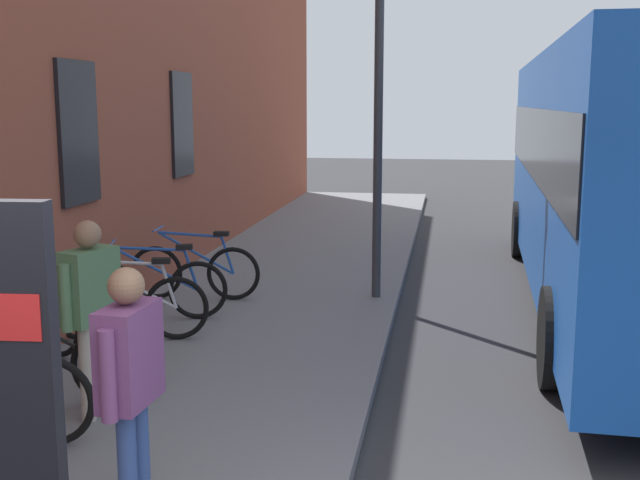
{
  "coord_description": "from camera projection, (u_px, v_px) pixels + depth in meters",
  "views": [
    {
      "loc": [
        -2.82,
        -0.63,
        2.74
      ],
      "look_at": [
        4.78,
        0.61,
        1.38
      ],
      "focal_mm": 44.13,
      "sensor_mm": 36.0,
      "label": 1
    }
  ],
  "objects": [
    {
      "name": "bicycle_nearest_sign",
      "position": [
        155.0,
        289.0,
        9.51
      ],
      "size": [
        0.63,
        1.72,
        0.97
      ],
      "color": "black",
      "rests_on": "sidewalk_pavement"
    },
    {
      "name": "bicycle_under_window",
      "position": [
        130.0,
        306.0,
        8.71
      ],
      "size": [
        0.54,
        1.75,
        0.97
      ],
      "color": "black",
      "rests_on": "sidewalk_pavement"
    },
    {
      "name": "pedestrian_crossing_street",
      "position": [
        91.0,
        299.0,
        6.45
      ],
      "size": [
        0.61,
        0.38,
        1.68
      ],
      "color": "#B2A599",
      "rests_on": "sidewalk_pavement"
    },
    {
      "name": "sidewalk_pavement",
      "position": [
        278.0,
        290.0,
        11.36
      ],
      "size": [
        24.0,
        3.5,
        0.12
      ],
      "primitive_type": "cube",
      "color": "slate",
      "rests_on": "ground"
    },
    {
      "name": "bicycle_far_end",
      "position": [
        195.0,
        271.0,
        10.52
      ],
      "size": [
        0.48,
        1.77,
        0.97
      ],
      "color": "black",
      "rests_on": "sidewalk_pavement"
    },
    {
      "name": "pedestrian_by_facade",
      "position": [
        130.0,
        372.0,
        4.73
      ],
      "size": [
        0.63,
        0.27,
        1.66
      ],
      "color": "#334C8C",
      "rests_on": "sidewalk_pavement"
    },
    {
      "name": "city_bus",
      "position": [
        631.0,
        165.0,
        10.32
      ],
      "size": [
        10.58,
        2.93,
        3.35
      ],
      "color": "#1951B2",
      "rests_on": "ground"
    },
    {
      "name": "bicycle_by_door",
      "position": [
        52.0,
        362.0,
        6.83
      ],
      "size": [
        0.5,
        1.75,
        0.97
      ],
      "color": "black",
      "rests_on": "sidewalk_pavement"
    },
    {
      "name": "ground",
      "position": [
        476.0,
        345.0,
        8.98
      ],
      "size": [
        60.0,
        60.0,
        0.0
      ],
      "primitive_type": "plane",
      "color": "#2D2D30"
    },
    {
      "name": "bicycle_mid_rack",
      "position": [
        93.0,
        328.0,
        7.87
      ],
      "size": [
        0.71,
        1.69,
        0.97
      ],
      "color": "black",
      "rests_on": "sidewalk_pavement"
    },
    {
      "name": "street_lamp",
      "position": [
        379.0,
        51.0,
        10.17
      ],
      "size": [
        0.28,
        0.28,
        5.57
      ],
      "color": "#333338",
      "rests_on": "sidewalk_pavement"
    },
    {
      "name": "station_facade",
      "position": [
        159.0,
        30.0,
        12.0
      ],
      "size": [
        22.0,
        0.65,
        7.65
      ],
      "color": "brown",
      "rests_on": "ground"
    }
  ]
}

